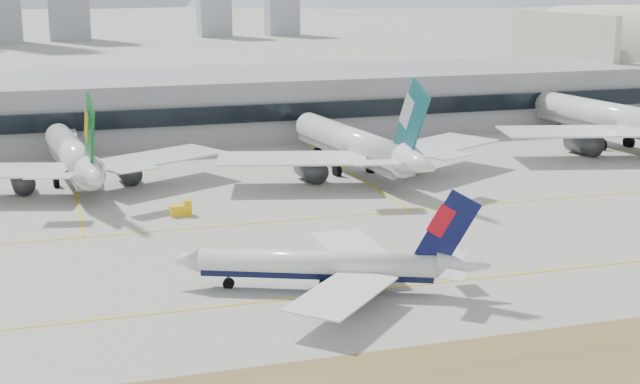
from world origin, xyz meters
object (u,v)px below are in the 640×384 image
object	(u,v)px
widebody_cathay	(356,146)
terminal	(218,104)
widebody_eva	(74,158)
widebody_china_air	(621,121)
taxiing_airliner	(329,266)

from	to	relation	value
widebody_cathay	terminal	distance (m)	58.67
widebody_eva	widebody_cathay	distance (m)	54.50
widebody_eva	terminal	xyz separation A→B (m)	(36.96, 49.66, 2.03)
widebody_cathay	widebody_china_air	xyz separation A→B (m)	(66.90, 7.99, 0.65)
taxiing_airliner	widebody_china_air	size ratio (longest dim) A/B	0.58
widebody_eva	widebody_cathay	world-z (taller)	widebody_cathay
widebody_cathay	widebody_china_air	bearing A→B (deg)	-90.18
terminal	widebody_china_air	bearing A→B (deg)	-29.78
taxiing_airliner	widebody_eva	world-z (taller)	widebody_eva
taxiing_airliner	terminal	world-z (taller)	terminal
widebody_cathay	terminal	bearing A→B (deg)	10.03
taxiing_airliner	terminal	distance (m)	119.01
terminal	widebody_cathay	bearing A→B (deg)	-72.98
taxiing_airliner	widebody_china_air	world-z (taller)	widebody_china_air
widebody_china_air	widebody_cathay	bearing A→B (deg)	88.98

